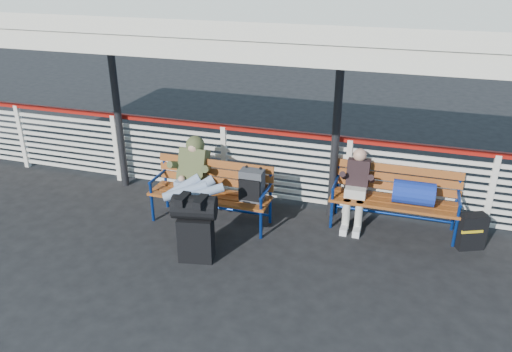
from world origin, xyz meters
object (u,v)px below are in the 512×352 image
(traveler_man, at_px, (192,184))
(companion_person, at_px, (356,188))
(suitcase_side, at_px, (471,231))
(bench_left, at_px, (225,186))
(bench_right, at_px, (404,193))
(luggage_stack, at_px, (195,225))

(traveler_man, xyz_separation_m, companion_person, (2.19, 0.88, -0.14))
(suitcase_side, bearing_deg, companion_person, 149.00)
(bench_left, xyz_separation_m, bench_right, (2.50, 0.58, -0.01))
(luggage_stack, xyz_separation_m, bench_right, (2.51, 1.61, 0.09))
(traveler_man, height_order, suitcase_side, traveler_man)
(bench_left, distance_m, suitcase_side, 3.47)
(traveler_man, relative_size, companion_person, 1.43)
(luggage_stack, bearing_deg, bench_left, 78.10)
(bench_right, bearing_deg, companion_person, -176.65)
(traveler_man, bearing_deg, luggage_stack, -63.30)
(luggage_stack, relative_size, suitcase_side, 1.83)
(traveler_man, relative_size, suitcase_side, 3.25)
(suitcase_side, bearing_deg, luggage_stack, 177.44)
(luggage_stack, bearing_deg, suitcase_side, 10.60)
(bench_right, height_order, traveler_man, traveler_man)
(suitcase_side, bearing_deg, bench_right, 142.12)
(bench_right, bearing_deg, suitcase_side, -13.32)
(bench_right, bearing_deg, bench_left, -166.96)
(bench_right, xyz_separation_m, companion_person, (-0.67, -0.04, 0.01))
(luggage_stack, xyz_separation_m, bench_left, (0.01, 1.03, 0.10))
(bench_left, xyz_separation_m, suitcase_side, (3.43, 0.36, -0.35))
(bench_left, height_order, bench_right, bench_left)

